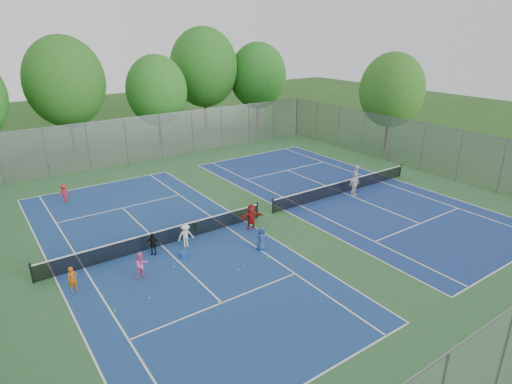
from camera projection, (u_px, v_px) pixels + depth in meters
ground at (265, 216)px, 27.11m from camera, size 120.00×120.00×0.00m
court_pad at (265, 216)px, 27.11m from camera, size 32.00×32.00×0.01m
court_left at (162, 246)px, 23.35m from camera, size 10.97×23.77×0.01m
court_right at (343, 193)px, 30.86m from camera, size 10.97×23.77×0.01m
net_left at (161, 238)px, 23.19m from camera, size 12.87×0.10×0.91m
net_right at (344, 187)px, 30.71m from camera, size 12.87×0.10×0.91m
fence_north at (161, 136)px, 38.63m from camera, size 32.00×0.10×4.00m
fence_east at (423, 148)px, 34.98m from camera, size 0.10×32.00×4.00m
tree_nl at (65, 82)px, 39.14m from camera, size 7.20×7.20×10.69m
tree_nc at (157, 90)px, 42.31m from camera, size 6.00×6.00×8.85m
tree_nr at (204, 67)px, 47.77m from camera, size 7.60×7.60×11.42m
tree_ne at (258, 76)px, 49.84m from camera, size 6.60×6.60×9.77m
tree_side_e at (392, 90)px, 39.84m from camera, size 6.00×6.00×9.20m
ball_crate at (183, 255)px, 22.15m from camera, size 0.35×0.35×0.27m
ball_hopper at (194, 226)px, 25.14m from camera, size 0.33×0.33×0.50m
student_a at (73, 279)px, 19.13m from camera, size 0.48×0.35×1.22m
student_b at (142, 265)px, 20.16m from camera, size 0.74×0.63×1.34m
student_c at (186, 235)px, 23.05m from camera, size 0.91×0.60×1.33m
student_d at (153, 244)px, 22.26m from camera, size 0.78×0.61×1.23m
student_e at (261, 238)px, 22.73m from camera, size 0.72×0.53×1.33m
student_f at (251, 217)px, 25.03m from camera, size 1.51×0.73×1.56m
child_far_baseline at (64, 193)px, 29.11m from camera, size 0.88×0.60×1.26m
instructor at (355, 178)px, 31.09m from camera, size 0.84×0.78×1.92m
teen_court_b at (354, 184)px, 30.08m from camera, size 1.04×0.48×1.73m
tennis_ball_0 at (149, 299)px, 18.73m from camera, size 0.07×0.07×0.07m
tennis_ball_1 at (141, 264)px, 21.45m from camera, size 0.07×0.07×0.07m
tennis_ball_2 at (290, 265)px, 21.41m from camera, size 0.07×0.07×0.07m
tennis_ball_3 at (242, 240)px, 23.88m from camera, size 0.07×0.07×0.07m
tennis_ball_4 at (293, 278)px, 20.29m from camera, size 0.07×0.07×0.07m
tennis_ball_5 at (246, 259)px, 21.96m from camera, size 0.07×0.07×0.07m
tennis_ball_6 at (115, 311)px, 17.92m from camera, size 0.07×0.07×0.07m
tennis_ball_7 at (267, 258)px, 22.02m from camera, size 0.07×0.07×0.07m
tennis_ball_8 at (218, 303)px, 18.43m from camera, size 0.07×0.07×0.07m
tennis_ball_9 at (174, 267)px, 21.22m from camera, size 0.07×0.07×0.07m
tennis_ball_10 at (238, 270)px, 20.96m from camera, size 0.07×0.07×0.07m
tennis_ball_11 at (245, 266)px, 21.33m from camera, size 0.07×0.07×0.07m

